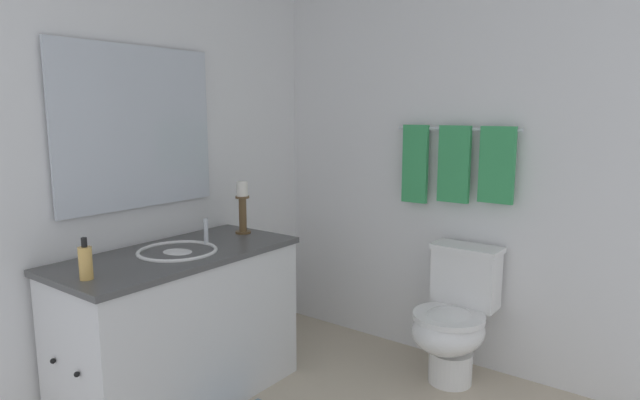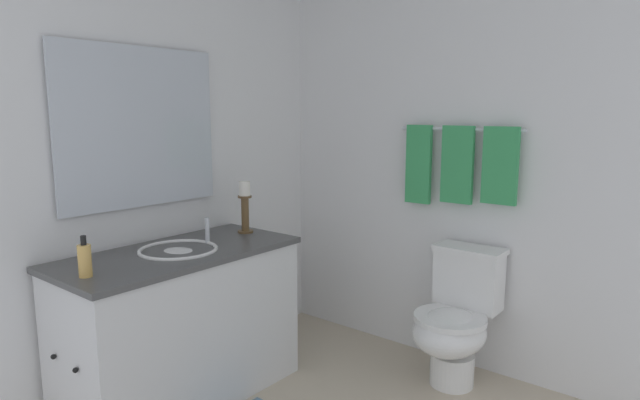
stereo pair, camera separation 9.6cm
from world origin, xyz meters
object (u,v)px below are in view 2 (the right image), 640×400
candle_holder_tall (245,205)px  soap_bottle (85,260)px  toilet (455,320)px  towel_bar (460,129)px  towel_near_vanity (419,164)px  towel_near_corner (500,166)px  vanity_cabinet (182,325)px  towel_center (457,165)px  sink_basin (179,258)px  mirror (140,128)px

candle_holder_tall → soap_bottle: bearing=-84.7°
toilet → towel_bar: towel_bar is taller
towel_near_vanity → towel_near_corner: 0.49m
vanity_cabinet → soap_bottle: soap_bottle is taller
towel_near_vanity → towel_center: 0.25m
vanity_cabinet → towel_near_corner: 1.89m
towel_center → soap_bottle: bearing=-116.2°
vanity_cabinet → towel_center: (0.92, 1.24, 0.80)m
sink_basin → towel_near_corner: (1.17, 1.24, 0.45)m
towel_center → towel_near_vanity: bearing=180.0°
soap_bottle → towel_near_vanity: towel_near_vanity is taller
sink_basin → candle_holder_tall: size_ratio=1.34×
soap_bottle → towel_near_vanity: (0.62, 1.76, 0.31)m
toilet → towel_bar: 1.06m
towel_near_vanity → towel_near_corner: size_ratio=1.11×
towel_near_vanity → towel_center: size_ratio=1.06×
sink_basin → soap_bottle: soap_bottle is taller
vanity_cabinet → toilet: size_ratio=1.65×
mirror → towel_near_corner: mirror is taller
vanity_cabinet → towel_center: towel_center is taller
towel_center → toilet: bearing=-59.5°
vanity_cabinet → sink_basin: size_ratio=3.08×
towel_bar → soap_bottle: bearing=-116.0°
vanity_cabinet → towel_bar: bearing=53.8°
toilet → towel_near_vanity: towel_near_vanity is taller
candle_holder_tall → towel_near_vanity: size_ratio=0.65×
sink_basin → towel_bar: bearing=53.8°
vanity_cabinet → sink_basin: bearing=90.0°
soap_bottle → toilet: soap_bottle is taller
mirror → soap_bottle: mirror is taller
towel_center → towel_near_corner: 0.25m
sink_basin → towel_near_corner: towel_near_corner is taller
towel_near_corner → towel_near_vanity: bearing=180.0°
toilet → towel_center: towel_center is taller
toilet → towel_center: size_ratio=1.71×
soap_bottle → towel_center: size_ratio=0.41×
vanity_cabinet → towel_bar: size_ratio=1.68×
sink_basin → towel_bar: towel_bar is taller
mirror → towel_bar: mirror is taller
vanity_cabinet → towel_near_vanity: 1.62m
vanity_cabinet → toilet: (1.04, 1.04, -0.04)m
mirror → towel_bar: size_ratio=1.25×
vanity_cabinet → candle_holder_tall: (-0.04, 0.50, 0.56)m
soap_bottle → towel_bar: bearing=64.0°
toilet → candle_holder_tall: bearing=-153.5°
mirror → towel_bar: bearing=46.4°
sink_basin → towel_center: (0.92, 1.24, 0.44)m
toilet → towel_bar: size_ratio=1.02×
towel_bar → towel_near_vanity: towel_near_vanity is taller
towel_near_vanity → soap_bottle: bearing=-109.4°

